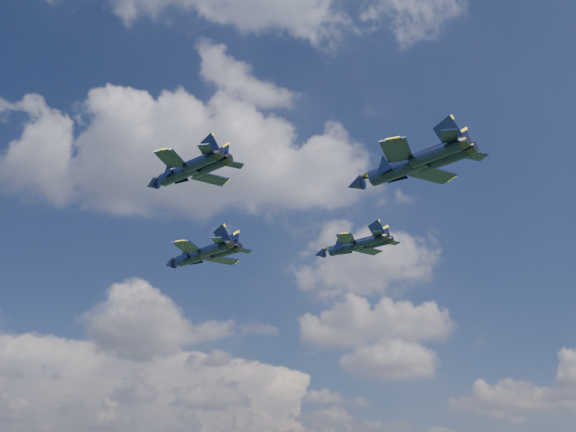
# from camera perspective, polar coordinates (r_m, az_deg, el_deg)

# --- Properties ---
(jet_lead) EXTENTS (15.28, 13.66, 3.95)m
(jet_lead) POSITION_cam_1_polar(r_m,az_deg,el_deg) (101.58, -8.43, -3.60)
(jet_lead) COLOR black
(jet_left) EXTENTS (12.68, 11.16, 3.26)m
(jet_left) POSITION_cam_1_polar(r_m,az_deg,el_deg) (75.00, -9.78, 3.72)
(jet_left) COLOR black
(jet_right) EXTENTS (13.84, 11.81, 3.52)m
(jet_right) POSITION_cam_1_polar(r_m,az_deg,el_deg) (103.12, 5.04, -2.81)
(jet_right) COLOR black
(jet_slot) EXTENTS (16.09, 15.23, 4.26)m
(jet_slot) POSITION_cam_1_polar(r_m,az_deg,el_deg) (77.43, 9.47, 4.08)
(jet_slot) COLOR black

